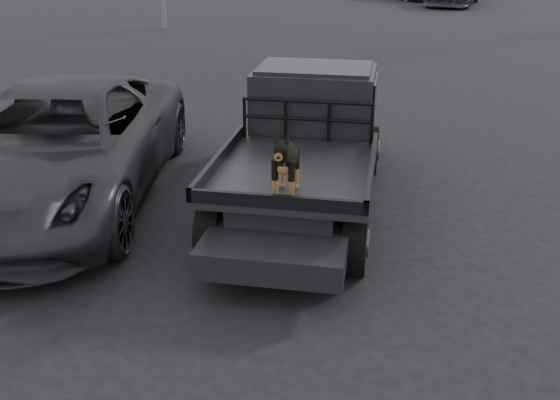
# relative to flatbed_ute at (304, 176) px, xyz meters

# --- Properties ---
(ground) EXTENTS (120.00, 120.00, 0.00)m
(ground) POSITION_rel_flatbed_ute_xyz_m (-0.36, -2.16, -0.46)
(ground) COLOR black
(ground) RESTS_ON ground
(flatbed_ute) EXTENTS (2.00, 5.40, 0.92)m
(flatbed_ute) POSITION_rel_flatbed_ute_xyz_m (0.00, 0.00, 0.00)
(flatbed_ute) COLOR black
(flatbed_ute) RESTS_ON ground
(ute_cab) EXTENTS (1.72, 1.30, 0.88)m
(ute_cab) POSITION_rel_flatbed_ute_xyz_m (-0.00, 0.95, 0.90)
(ute_cab) COLOR black
(ute_cab) RESTS_ON flatbed_ute
(headache_rack) EXTENTS (1.80, 0.08, 0.55)m
(headache_rack) POSITION_rel_flatbed_ute_xyz_m (-0.00, 0.20, 0.74)
(headache_rack) COLOR black
(headache_rack) RESTS_ON flatbed_ute
(dog) EXTENTS (0.32, 0.60, 0.74)m
(dog) POSITION_rel_flatbed_ute_xyz_m (0.04, -1.71, 0.83)
(dog) COLOR black
(dog) RESTS_ON flatbed_ute
(parked_suv) EXTENTS (3.56, 6.20, 1.63)m
(parked_suv) POSITION_rel_flatbed_ute_xyz_m (-3.43, -0.37, 0.35)
(parked_suv) COLOR #28292D
(parked_suv) RESTS_ON ground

